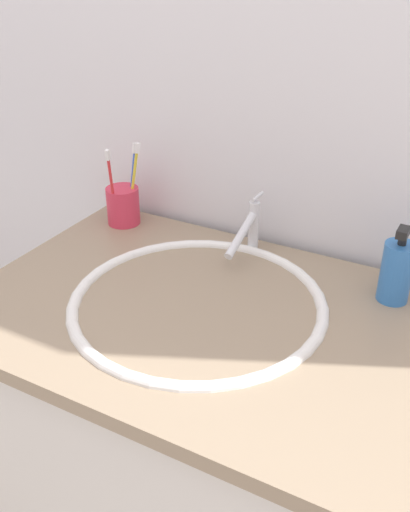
% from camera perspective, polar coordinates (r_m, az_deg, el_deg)
% --- Properties ---
extents(tiled_wall_back, '(2.14, 0.04, 2.40)m').
position_cam_1_polar(tiled_wall_back, '(1.24, 8.52, 16.59)').
color(tiled_wall_back, silver).
rests_on(tiled_wall_back, ground).
extents(vanity_counter, '(0.94, 0.62, 0.85)m').
position_cam_1_polar(vanity_counter, '(1.37, 0.43, -20.16)').
color(vanity_counter, silver).
rests_on(vanity_counter, ground).
extents(sink_basin, '(0.50, 0.50, 0.11)m').
position_cam_1_polar(sink_basin, '(1.13, -0.73, -6.30)').
color(sink_basin, white).
rests_on(sink_basin, vanity_counter).
extents(faucet, '(0.02, 0.17, 0.12)m').
position_cam_1_polar(faucet, '(1.26, 4.43, 2.83)').
color(faucet, silver).
rests_on(faucet, sink_basin).
extents(toothbrush_cup, '(0.08, 0.08, 0.09)m').
position_cam_1_polar(toothbrush_cup, '(1.41, -8.19, 5.01)').
color(toothbrush_cup, '#D8334C').
rests_on(toothbrush_cup, vanity_counter).
extents(toothbrush_yellow, '(0.04, 0.03, 0.20)m').
position_cam_1_polar(toothbrush_yellow, '(1.38, -7.15, 7.70)').
color(toothbrush_yellow, yellow).
rests_on(toothbrush_yellow, toothbrush_cup).
extents(toothbrush_blue, '(0.02, 0.04, 0.19)m').
position_cam_1_polar(toothbrush_blue, '(1.40, -7.25, 7.80)').
color(toothbrush_blue, blue).
rests_on(toothbrush_blue, toothbrush_cup).
extents(toothbrush_red, '(0.01, 0.03, 0.20)m').
position_cam_1_polar(toothbrush_red, '(1.36, -9.32, 7.13)').
color(toothbrush_red, red).
rests_on(toothbrush_red, toothbrush_cup).
extents(soap_dispenser, '(0.06, 0.06, 0.16)m').
position_cam_1_polar(soap_dispenser, '(1.15, 18.61, -1.44)').
color(soap_dispenser, '#3372BF').
rests_on(soap_dispenser, vanity_counter).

